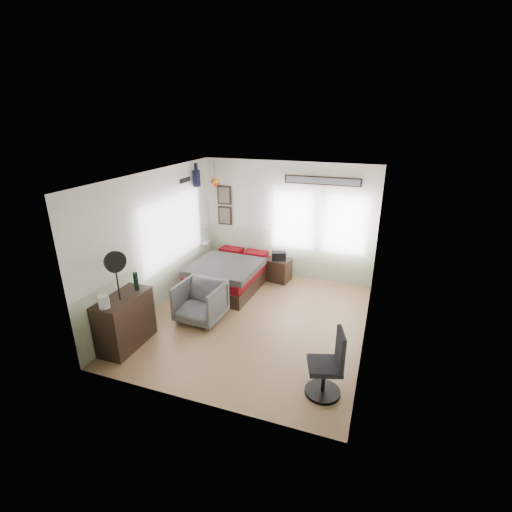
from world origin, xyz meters
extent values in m
cube|color=#A37A57|center=(0.00, 0.00, -0.01)|extent=(4.00, 4.50, 0.01)
cube|color=silver|center=(0.00, 2.25, 1.35)|extent=(4.00, 0.02, 2.70)
cube|color=silver|center=(0.00, -2.25, 1.35)|extent=(4.00, 0.02, 2.70)
cube|color=silver|center=(-2.00, 0.00, 1.35)|extent=(0.02, 4.50, 2.70)
cube|color=silver|center=(2.00, 0.00, 1.35)|extent=(0.02, 4.50, 2.70)
cube|color=white|center=(0.00, 0.00, 2.70)|extent=(4.00, 4.50, 0.02)
cube|color=beige|center=(0.00, 2.24, 0.55)|extent=(4.00, 0.01, 1.10)
cube|color=beige|center=(-1.99, 0.00, 0.55)|extent=(0.01, 4.50, 1.10)
cube|color=beige|center=(1.99, 0.00, 0.55)|extent=(0.01, 4.50, 1.10)
cube|color=silver|center=(-1.96, 0.55, 1.45)|extent=(0.03, 2.20, 1.35)
cube|color=silver|center=(0.15, 2.21, 1.40)|extent=(0.95, 0.03, 1.30)
cube|color=silver|center=(1.30, 2.21, 1.40)|extent=(0.95, 0.03, 1.30)
cube|color=#372115|center=(-1.55, 2.21, 1.35)|extent=(0.35, 0.03, 0.45)
cube|color=#372115|center=(-1.55, 2.21, 1.85)|extent=(0.35, 0.03, 0.45)
cube|color=#7F7259|center=(-1.55, 2.20, 1.35)|extent=(0.27, 0.01, 0.37)
cube|color=#7F7259|center=(-1.55, 2.20, 1.85)|extent=(0.27, 0.01, 0.37)
cube|color=#372115|center=(0.75, 2.21, 2.32)|extent=(1.65, 0.03, 0.18)
cube|color=gray|center=(0.75, 2.20, 2.32)|extent=(1.58, 0.01, 0.13)
cube|color=white|center=(-1.97, 1.15, 2.35)|extent=(0.02, 0.48, 0.14)
sphere|color=red|center=(-1.65, 1.95, 2.18)|extent=(0.20, 0.20, 0.20)
cube|color=black|center=(-1.02, 1.22, 0.15)|extent=(1.43, 1.98, 0.31)
cube|color=maroon|center=(-1.02, 1.22, 0.39)|extent=(1.39, 1.94, 0.17)
cube|color=#4A4440|center=(-1.02, 1.01, 0.55)|extent=(1.46, 1.43, 0.13)
cube|color=maroon|center=(-1.34, 1.99, 0.55)|extent=(0.54, 0.35, 0.13)
cube|color=maroon|center=(-0.71, 1.99, 0.55)|extent=(0.54, 0.35, 0.13)
cube|color=black|center=(-1.74, -1.44, 0.45)|extent=(0.48, 1.00, 0.90)
imported|color=slate|center=(-0.95, -0.30, 0.38)|extent=(0.84, 0.87, 0.75)
cube|color=black|center=(-0.08, 1.90, 0.26)|extent=(0.59, 0.50, 0.52)
cylinder|color=black|center=(1.57, -1.51, 0.02)|extent=(0.50, 0.50, 0.05)
cylinder|color=black|center=(1.57, -1.51, 0.24)|extent=(0.06, 0.06, 0.38)
cube|color=black|center=(1.57, -1.51, 0.46)|extent=(0.55, 0.55, 0.08)
cube|color=black|center=(1.75, -1.45, 0.75)|extent=(0.18, 0.40, 0.50)
cylinder|color=silver|center=(-1.75, -1.83, 1.01)|extent=(0.16, 0.16, 0.21)
cube|color=silver|center=(-1.65, -1.83, 1.02)|extent=(0.02, 0.02, 0.13)
cylinder|color=black|center=(-1.67, -1.14, 1.06)|extent=(0.08, 0.08, 0.31)
cylinder|color=black|center=(-1.69, -1.54, 1.22)|extent=(0.03, 0.03, 0.64)
cylinder|color=black|center=(-1.69, -1.54, 1.56)|extent=(0.19, 0.32, 0.32)
cylinder|color=black|center=(-1.65, -1.54, 1.56)|extent=(0.16, 0.32, 0.34)
cube|color=black|center=(-0.08, 1.90, 0.61)|extent=(0.37, 0.30, 0.19)
camera|label=1|loc=(2.09, -5.73, 3.66)|focal=26.00mm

